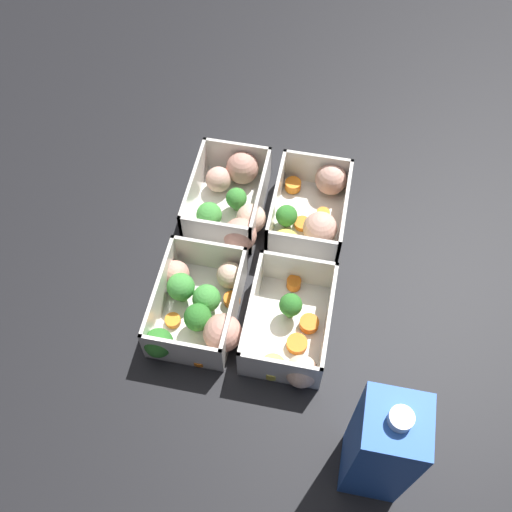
% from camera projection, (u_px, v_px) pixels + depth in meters
% --- Properties ---
extents(ground_plane, '(4.00, 4.00, 0.00)m').
position_uv_depth(ground_plane, '(256.00, 264.00, 0.87)').
color(ground_plane, black).
extents(container_near_left, '(0.19, 0.13, 0.06)m').
position_uv_depth(container_near_left, '(233.00, 200.00, 0.90)').
color(container_near_left, silver).
rests_on(container_near_left, ground_plane).
extents(container_near_right, '(0.17, 0.15, 0.06)m').
position_uv_depth(container_near_right, '(199.00, 307.00, 0.80)').
color(container_near_right, silver).
rests_on(container_near_right, ground_plane).
extents(container_far_left, '(0.18, 0.11, 0.06)m').
position_uv_depth(container_far_left, '(314.00, 209.00, 0.89)').
color(container_far_left, silver).
rests_on(container_far_left, ground_plane).
extents(container_far_right, '(0.17, 0.11, 0.06)m').
position_uv_depth(container_far_right, '(291.00, 331.00, 0.79)').
color(container_far_right, silver).
rests_on(container_far_right, ground_plane).
extents(juice_carton, '(0.07, 0.07, 0.20)m').
position_uv_depth(juice_carton, '(382.00, 447.00, 0.64)').
color(juice_carton, blue).
rests_on(juice_carton, ground_plane).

